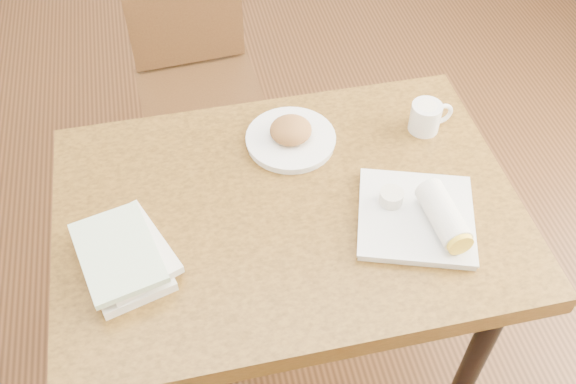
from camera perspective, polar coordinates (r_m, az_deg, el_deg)
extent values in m
cube|color=#472814|center=(2.21, 0.00, -13.82)|extent=(4.00, 5.00, 0.01)
cube|color=brown|center=(1.60, 0.00, -1.88)|extent=(1.13, 0.80, 0.06)
cylinder|color=black|center=(1.89, 16.49, -13.57)|extent=(0.06, 0.06, 0.69)
cylinder|color=black|center=(2.08, -14.53, -4.27)|extent=(0.06, 0.06, 0.69)
cylinder|color=black|center=(2.18, 10.40, -0.09)|extent=(0.06, 0.06, 0.69)
cylinder|color=#402812|center=(2.62, -4.01, 7.35)|extent=(0.04, 0.04, 0.45)
cylinder|color=#402812|center=(2.60, -11.78, 5.74)|extent=(0.04, 0.04, 0.45)
cylinder|color=#402812|center=(2.37, -1.96, 1.80)|extent=(0.04, 0.04, 0.45)
cylinder|color=#402812|center=(2.34, -10.51, -0.03)|extent=(0.04, 0.04, 0.45)
cube|color=#402812|center=(2.31, -7.66, 8.17)|extent=(0.45, 0.45, 0.04)
cube|color=#402812|center=(2.31, -9.28, 16.02)|extent=(0.40, 0.07, 0.45)
cylinder|color=white|center=(1.72, 0.25, 4.60)|extent=(0.24, 0.24, 0.02)
cylinder|color=white|center=(1.71, 0.25, 4.86)|extent=(0.24, 0.24, 0.01)
ellipsoid|color=#B27538|center=(1.70, 0.25, 5.53)|extent=(0.13, 0.12, 0.06)
cylinder|color=white|center=(1.78, 12.10, 6.51)|extent=(0.08, 0.08, 0.08)
torus|color=white|center=(1.80, 13.48, 6.78)|extent=(0.07, 0.02, 0.07)
cylinder|color=tan|center=(1.75, 12.30, 7.42)|extent=(0.07, 0.07, 0.01)
cylinder|color=#F2E5CC|center=(1.75, 12.31, 7.49)|extent=(0.05, 0.05, 0.00)
cube|color=white|center=(1.57, 11.26, -2.29)|extent=(0.34, 0.34, 0.02)
cube|color=white|center=(1.56, 11.32, -2.03)|extent=(0.35, 0.35, 0.01)
cylinder|color=white|center=(1.53, 13.62, -1.94)|extent=(0.08, 0.17, 0.07)
cylinder|color=yellow|center=(1.49, 14.97, -4.35)|extent=(0.06, 0.03, 0.06)
cylinder|color=silver|center=(1.56, 9.17, -0.45)|extent=(0.06, 0.06, 0.03)
cylinder|color=red|center=(1.55, 9.23, -0.15)|extent=(0.05, 0.05, 0.01)
cube|color=white|center=(1.51, -14.36, -6.01)|extent=(0.22, 0.28, 0.03)
cube|color=silver|center=(1.49, -14.06, -5.08)|extent=(0.24, 0.28, 0.02)
cube|color=#7FAF74|center=(1.47, -14.91, -5.22)|extent=(0.22, 0.27, 0.02)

